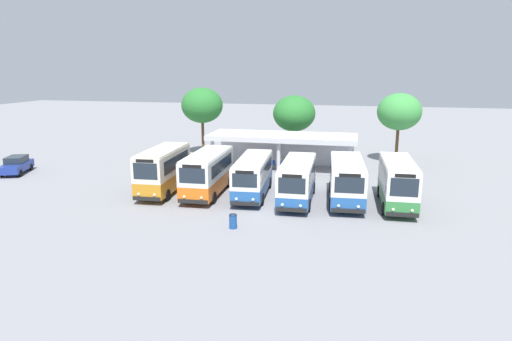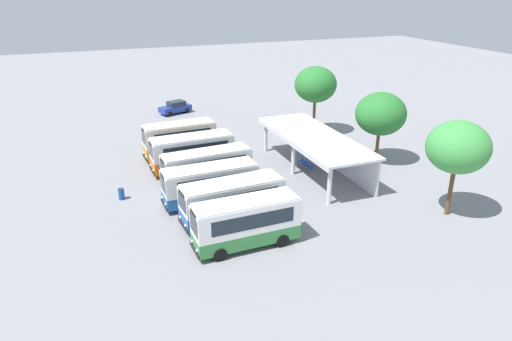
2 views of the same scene
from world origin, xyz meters
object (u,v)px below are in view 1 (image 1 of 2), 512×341
object	(u,v)px
waiting_chair_middle_seat	(279,164)
litter_bin_apron	(233,221)
city_bus_second_in_row	(208,172)
city_bus_fifth_blue	(347,179)
waiting_chair_end_by_column	(266,163)
waiting_chair_second_from_end	(272,164)
parked_car_flank	(16,165)
city_bus_fourth_amber	(298,179)
city_bus_far_end_green	(397,182)
city_bus_middle_cream	(253,175)
waiting_chair_fourth_seat	(285,164)
city_bus_nearest_orange	(163,169)

from	to	relation	value
waiting_chair_middle_seat	litter_bin_apron	bearing A→B (deg)	-89.90
city_bus_second_in_row	city_bus_fifth_blue	bearing A→B (deg)	1.66
waiting_chair_end_by_column	waiting_chair_middle_seat	bearing A→B (deg)	0.78
waiting_chair_second_from_end	waiting_chair_end_by_column	bearing A→B (deg)	-176.82
waiting_chair_middle_seat	parked_car_flank	bearing A→B (deg)	-163.20
city_bus_fourth_amber	city_bus_far_end_green	world-z (taller)	city_bus_far_end_green
city_bus_fourth_amber	waiting_chair_second_from_end	size ratio (longest dim) A/B	8.77
city_bus_middle_cream	waiting_chair_second_from_end	size ratio (longest dim) A/B	9.08
waiting_chair_fourth_seat	litter_bin_apron	bearing A→B (deg)	-92.14
waiting_chair_fourth_seat	city_bus_fourth_amber	bearing A→B (deg)	-76.17
parked_car_flank	waiting_chair_fourth_seat	world-z (taller)	parked_car_flank
city_bus_second_in_row	city_bus_fourth_amber	size ratio (longest dim) A/B	1.01
waiting_chair_second_from_end	litter_bin_apron	world-z (taller)	litter_bin_apron
waiting_chair_second_from_end	parked_car_flank	bearing A→B (deg)	-162.71
city_bus_second_in_row	waiting_chair_second_from_end	size ratio (longest dim) A/B	8.86
waiting_chair_fourth_seat	city_bus_second_in_row	bearing A→B (deg)	-114.98
city_bus_middle_cream	waiting_chair_fourth_seat	bearing A→B (deg)	83.69
city_bus_fourth_amber	city_bus_far_end_green	bearing A→B (deg)	2.98
parked_car_flank	waiting_chair_end_by_column	distance (m)	23.62
litter_bin_apron	parked_car_flank	bearing A→B (deg)	158.29
city_bus_nearest_orange	waiting_chair_fourth_seat	world-z (taller)	city_bus_nearest_orange
city_bus_middle_cream	city_bus_far_end_green	bearing A→B (deg)	-1.91
city_bus_middle_cream	parked_car_flank	world-z (taller)	city_bus_middle_cream
city_bus_middle_cream	city_bus_fourth_amber	xyz separation A→B (m)	(3.54, -0.72, 0.03)
city_bus_fourth_amber	parked_car_flank	distance (m)	27.14
litter_bin_apron	city_bus_fourth_amber	bearing A→B (deg)	64.41
city_bus_second_in_row	waiting_chair_second_from_end	world-z (taller)	city_bus_second_in_row
city_bus_fourth_amber	city_bus_middle_cream	bearing A→B (deg)	168.46
city_bus_fourth_amber	waiting_chair_end_by_column	distance (m)	11.13
city_bus_second_in_row	city_bus_fifth_blue	xyz separation A→B (m)	(10.64, 0.31, -0.07)
city_bus_nearest_orange	waiting_chair_end_by_column	size ratio (longest dim) A/B	8.25
city_bus_fourth_amber	waiting_chair_middle_seat	size ratio (longest dim) A/B	8.77
waiting_chair_second_from_end	waiting_chair_fourth_seat	bearing A→B (deg)	-0.44
waiting_chair_end_by_column	waiting_chair_second_from_end	bearing A→B (deg)	3.18
waiting_chair_second_from_end	litter_bin_apron	distance (m)	16.71
city_bus_fourth_amber	waiting_chair_middle_seat	xyz separation A→B (m)	(-3.15, 10.15, -1.18)
city_bus_far_end_green	city_bus_fourth_amber	bearing A→B (deg)	-177.02
waiting_chair_second_from_end	waiting_chair_middle_seat	bearing A→B (deg)	-1.63
city_bus_fourth_amber	city_bus_far_end_green	size ratio (longest dim) A/B	1.06
waiting_chair_second_from_end	waiting_chair_middle_seat	xyz separation A→B (m)	(0.65, -0.02, 0.00)
waiting_chair_second_from_end	city_bus_nearest_orange	bearing A→B (deg)	-123.77
waiting_chair_middle_seat	city_bus_fifth_blue	bearing A→B (deg)	-54.91
city_bus_nearest_orange	city_bus_fourth_amber	distance (m)	10.64
city_bus_nearest_orange	waiting_chair_fourth_seat	bearing A→B (deg)	51.46
parked_car_flank	city_bus_second_in_row	bearing A→B (deg)	-7.60
city_bus_middle_cream	waiting_chair_middle_seat	distance (m)	9.51
city_bus_nearest_orange	city_bus_fourth_amber	size ratio (longest dim) A/B	0.94
waiting_chair_end_by_column	waiting_chair_second_from_end	xyz separation A→B (m)	(0.65, 0.04, 0.00)
city_bus_fourth_amber	waiting_chair_end_by_column	xyz separation A→B (m)	(-4.45, 10.14, -1.18)
waiting_chair_end_by_column	litter_bin_apron	xyz separation A→B (m)	(1.33, -16.66, -0.07)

